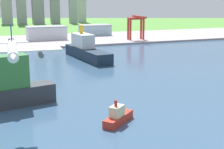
{
  "coord_description": "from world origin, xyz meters",
  "views": [
    {
      "loc": [
        -40.26,
        24.79,
        60.17
      ],
      "look_at": [
        18.85,
        183.68,
        20.49
      ],
      "focal_mm": 52.75,
      "sensor_mm": 36.0,
      "label": 1
    }
  ],
  "objects_px": {
    "container_barge": "(5,89)",
    "port_crane_red": "(136,22)",
    "airplane_landing": "(13,50)",
    "cargo_ship": "(86,50)",
    "tugboat_small": "(118,117)",
    "warehouse_annex": "(95,30)",
    "warehouse_main": "(46,33)"
  },
  "relations": [
    {
      "from": "port_crane_red",
      "to": "warehouse_main",
      "type": "distance_m",
      "value": 128.29
    },
    {
      "from": "container_barge",
      "to": "port_crane_red",
      "type": "bearing_deg",
      "value": 51.48
    },
    {
      "from": "cargo_ship",
      "to": "tugboat_small",
      "type": "bearing_deg",
      "value": -101.02
    },
    {
      "from": "tugboat_small",
      "to": "cargo_ship",
      "type": "xyz_separation_m",
      "value": [
        34.06,
        174.9,
        5.46
      ]
    },
    {
      "from": "airplane_landing",
      "to": "port_crane_red",
      "type": "bearing_deg",
      "value": 57.02
    },
    {
      "from": "container_barge",
      "to": "warehouse_main",
      "type": "distance_m",
      "value": 292.76
    },
    {
      "from": "tugboat_small",
      "to": "warehouse_annex",
      "type": "height_order",
      "value": "warehouse_annex"
    },
    {
      "from": "warehouse_main",
      "to": "port_crane_red",
      "type": "bearing_deg",
      "value": -22.54
    },
    {
      "from": "port_crane_red",
      "to": "warehouse_main",
      "type": "height_order",
      "value": "port_crane_red"
    },
    {
      "from": "cargo_ship",
      "to": "warehouse_annex",
      "type": "xyz_separation_m",
      "value": [
        66.64,
        181.95,
        1.76
      ]
    },
    {
      "from": "airplane_landing",
      "to": "tugboat_small",
      "type": "xyz_separation_m",
      "value": [
        47.51,
        5.14,
        -36.21
      ]
    },
    {
      "from": "port_crane_red",
      "to": "warehouse_annex",
      "type": "xyz_separation_m",
      "value": [
        -36.75,
        76.98,
        -15.96
      ]
    },
    {
      "from": "tugboat_small",
      "to": "warehouse_annex",
      "type": "relative_size",
      "value": 0.43
    },
    {
      "from": "port_crane_red",
      "to": "warehouse_annex",
      "type": "height_order",
      "value": "port_crane_red"
    },
    {
      "from": "cargo_ship",
      "to": "warehouse_main",
      "type": "distance_m",
      "value": 154.51
    },
    {
      "from": "container_barge",
      "to": "warehouse_main",
      "type": "bearing_deg",
      "value": 76.21
    },
    {
      "from": "cargo_ship",
      "to": "port_crane_red",
      "type": "relative_size",
      "value": 2.03
    },
    {
      "from": "tugboat_small",
      "to": "warehouse_main",
      "type": "xyz_separation_m",
      "value": [
        19.76,
        328.72,
        8.33
      ]
    },
    {
      "from": "airplane_landing",
      "to": "cargo_ship",
      "type": "distance_m",
      "value": 200.04
    },
    {
      "from": "cargo_ship",
      "to": "warehouse_annex",
      "type": "relative_size",
      "value": 1.79
    },
    {
      "from": "tugboat_small",
      "to": "cargo_ship",
      "type": "relative_size",
      "value": 0.24
    },
    {
      "from": "tugboat_small",
      "to": "cargo_ship",
      "type": "height_order",
      "value": "cargo_ship"
    },
    {
      "from": "airplane_landing",
      "to": "warehouse_annex",
      "type": "height_order",
      "value": "airplane_landing"
    },
    {
      "from": "airplane_landing",
      "to": "cargo_ship",
      "type": "relative_size",
      "value": 0.51
    },
    {
      "from": "container_barge",
      "to": "port_crane_red",
      "type": "relative_size",
      "value": 1.44
    },
    {
      "from": "warehouse_annex",
      "to": "cargo_ship",
      "type": "bearing_deg",
      "value": -110.12
    },
    {
      "from": "port_crane_red",
      "to": "warehouse_main",
      "type": "bearing_deg",
      "value": 157.46
    },
    {
      "from": "tugboat_small",
      "to": "warehouse_main",
      "type": "distance_m",
      "value": 329.42
    },
    {
      "from": "cargo_ship",
      "to": "warehouse_main",
      "type": "bearing_deg",
      "value": 95.31
    },
    {
      "from": "warehouse_main",
      "to": "airplane_landing",
      "type": "bearing_deg",
      "value": -101.39
    },
    {
      "from": "tugboat_small",
      "to": "cargo_ship",
      "type": "distance_m",
      "value": 178.27
    },
    {
      "from": "airplane_landing",
      "to": "warehouse_annex",
      "type": "distance_m",
      "value": 392.23
    }
  ]
}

